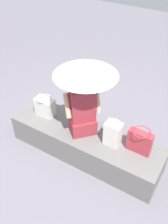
{
  "coord_description": "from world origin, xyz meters",
  "views": [
    {
      "loc": [
        1.32,
        -2.19,
        2.88
      ],
      "look_at": [
        -0.03,
        0.01,
        0.77
      ],
      "focal_mm": 40.65,
      "sensor_mm": 36.0,
      "label": 1
    }
  ],
  "objects_px": {
    "person_seated": "(83,109)",
    "shoulder_bag_spare": "(140,141)",
    "tote_bag_canvas": "(113,133)",
    "handbag_black": "(45,107)",
    "parasol": "(86,68)"
  },
  "relations": [
    {
      "from": "person_seated",
      "to": "shoulder_bag_spare",
      "type": "distance_m",
      "value": 0.84
    },
    {
      "from": "tote_bag_canvas",
      "to": "shoulder_bag_spare",
      "type": "bearing_deg",
      "value": 8.95
    },
    {
      "from": "handbag_black",
      "to": "shoulder_bag_spare",
      "type": "xyz_separation_m",
      "value": [
        1.47,
        0.04,
        0.02
      ]
    },
    {
      "from": "parasol",
      "to": "handbag_black",
      "type": "relative_size",
      "value": 3.56
    },
    {
      "from": "tote_bag_canvas",
      "to": "person_seated",
      "type": "bearing_deg",
      "value": 179.99
    },
    {
      "from": "person_seated",
      "to": "handbag_black",
      "type": "height_order",
      "value": "person_seated"
    },
    {
      "from": "parasol",
      "to": "tote_bag_canvas",
      "type": "bearing_deg",
      "value": -9.56
    },
    {
      "from": "person_seated",
      "to": "shoulder_bag_spare",
      "type": "height_order",
      "value": "person_seated"
    },
    {
      "from": "handbag_black",
      "to": "shoulder_bag_spare",
      "type": "bearing_deg",
      "value": 1.69
    },
    {
      "from": "person_seated",
      "to": "handbag_black",
      "type": "bearing_deg",
      "value": 179.04
    },
    {
      "from": "person_seated",
      "to": "tote_bag_canvas",
      "type": "relative_size",
      "value": 2.49
    },
    {
      "from": "person_seated",
      "to": "tote_bag_canvas",
      "type": "height_order",
      "value": "person_seated"
    },
    {
      "from": "person_seated",
      "to": "parasol",
      "type": "distance_m",
      "value": 0.57
    },
    {
      "from": "person_seated",
      "to": "shoulder_bag_spare",
      "type": "bearing_deg",
      "value": 3.85
    },
    {
      "from": "handbag_black",
      "to": "shoulder_bag_spare",
      "type": "relative_size",
      "value": 0.89
    }
  ]
}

